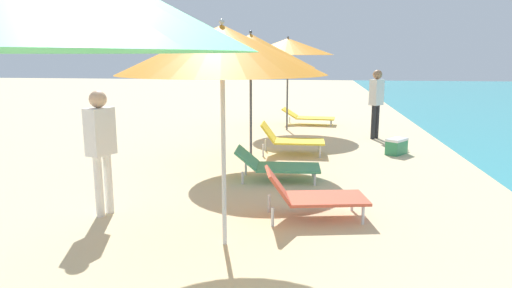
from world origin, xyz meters
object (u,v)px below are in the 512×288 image
Objects in this scene: person_walking_mid at (101,141)px; lounger_third_inland at (276,165)px; umbrella_second at (222,50)px; lounger_farthest_shoreside at (308,117)px; cooler_box at (397,146)px; person_walking_far at (376,97)px; umbrella_farthest at (288,47)px; lounger_second_shoreside at (312,195)px; lounger_third_shoreside at (290,139)px; umbrella_third at (251,51)px.

lounger_third_inland is at bearing 63.07° from person_walking_mid.
lounger_farthest_shoreside is (0.72, 9.36, -1.94)m from umbrella_second.
cooler_box is at bearing 64.04° from person_walking_mid.
person_walking_far reaches higher than cooler_box.
umbrella_farthest is 2.51m from lounger_farthest_shoreside.
person_walking_mid reaches higher than lounger_farthest_shoreside.
lounger_third_shoreside reaches higher than lounger_second_shoreside.
person_walking_far is at bearing 70.50° from umbrella_second.
umbrella_second is 1.49× the size of lounger_farthest_shoreside.
cooler_box is (2.61, -2.96, -2.21)m from umbrella_farthest.
cooler_box is at bearing -59.00° from lounger_farthest_shoreside.
lounger_farthest_shoreside is at bearing -11.87° from person_walking_far.
lounger_second_shoreside is 1.90m from lounger_third_inland.
umbrella_third is 4.48× the size of cooler_box.
umbrella_second is at bearing -100.39° from lounger_third_inland.
lounger_third_shoreside is at bearing 86.26° from person_walking_far.
lounger_farthest_shoreside is at bearing 80.60° from lounger_second_shoreside.
umbrella_third is 2.35m from lounger_third_inland.
lounger_third_shoreside is at bearing 84.86° from umbrella_second.
person_walking_mid is (-2.54, -8.62, 0.78)m from lounger_farthest_shoreside.
lounger_second_shoreside is 1.01× the size of lounger_third_shoreside.
cooler_box is (0.25, -1.89, -0.92)m from person_walking_far.
lounger_third_shoreside is at bearing -88.82° from lounger_farthest_shoreside.
lounger_farthest_shoreside is at bearing 93.25° from person_walking_mid.
umbrella_farthest reaches higher than cooler_box.
umbrella_second is 9.59m from lounger_farthest_shoreside.
person_walking_mid is 7.70m from person_walking_far.
lounger_third_inland is (0.61, -1.18, -1.94)m from umbrella_third.
lounger_farthest_shoreside reaches higher than cooler_box.
lounger_third_inland is at bearing -62.45° from umbrella_third.
umbrella_second is at bearing -89.62° from lounger_farthest_shoreside.
person_walking_mid is at bearing -101.59° from lounger_farthest_shoreside.
lounger_third_inland is 0.89× the size of lounger_farthest_shoreside.
umbrella_third is 4.37m from person_walking_far.
umbrella_farthest is at bearing 88.97° from umbrella_second.
umbrella_third is 0.97× the size of umbrella_farthest.
lounger_farthest_shoreside is at bearing 82.98° from lounger_third_inland.
lounger_third_inland is 6.61m from lounger_farthest_shoreside.
lounger_third_shoreside is at bearing 53.19° from umbrella_third.
umbrella_farthest is at bearing 15.23° from person_walking_far.
lounger_second_shoreside is at bearing -83.50° from lounger_farthest_shoreside.
umbrella_second reaches higher than person_walking_mid.
lounger_third_shoreside is 2.35m from cooler_box.
person_walking_far is at bearing 64.74° from lounger_second_shoreside.
person_walking_far is at bearing 75.42° from person_walking_mid.
umbrella_second reaches higher than lounger_second_shoreside.
person_walking_far is at bearing -24.43° from umbrella_farthest.
lounger_second_shoreside is at bearing 115.50° from person_walking_far.
umbrella_second is 1.41× the size of person_walking_far.
umbrella_farthest reaches higher than lounger_third_inland.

